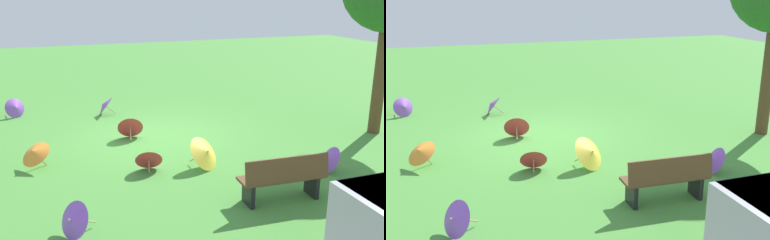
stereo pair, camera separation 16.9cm
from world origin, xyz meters
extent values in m
plane|color=#478C38|center=(0.00, 0.00, 0.00)|extent=(40.00, 40.00, 0.00)
cube|color=brown|center=(-1.15, 4.26, 0.45)|extent=(1.62, 0.52, 0.05)
cube|color=brown|center=(-1.14, 4.46, 0.68)|extent=(1.60, 0.19, 0.45)
cube|color=black|center=(-0.51, 4.23, 0.23)|extent=(0.10, 0.41, 0.45)
cube|color=black|center=(-1.79, 4.29, 0.23)|extent=(0.10, 0.41, 0.45)
cylinder|color=brown|center=(-5.55, 1.64, 1.55)|extent=(0.31, 0.31, 3.11)
cylinder|color=tan|center=(-0.27, 2.23, 0.19)|extent=(0.24, 0.30, 0.27)
cone|color=yellow|center=(-0.41, 2.41, 0.36)|extent=(0.97, 0.93, 0.72)
sphere|color=tan|center=(-0.44, 2.45, 0.40)|extent=(0.06, 0.06, 0.05)
cylinder|color=tan|center=(0.80, 2.27, 0.16)|extent=(0.08, 0.27, 0.19)
cone|color=#D8383F|center=(0.77, 2.10, 0.27)|extent=(0.65, 0.52, 0.54)
sphere|color=tan|center=(0.75, 2.06, 0.30)|extent=(0.05, 0.06, 0.05)
cylinder|color=tan|center=(2.34, 4.15, 0.18)|extent=(0.35, 0.21, 0.21)
cone|color=purple|center=(2.54, 4.27, 0.30)|extent=(0.63, 0.72, 0.59)
sphere|color=tan|center=(2.59, 4.30, 0.32)|extent=(0.06, 0.06, 0.05)
cylinder|color=tan|center=(0.72, 0.12, 0.19)|extent=(0.10, 0.38, 0.21)
cone|color=#D8383F|center=(0.68, -0.12, 0.32)|extent=(0.71, 0.52, 0.63)
sphere|color=tan|center=(0.67, -0.17, 0.34)|extent=(0.04, 0.05, 0.05)
cylinder|color=tan|center=(0.78, -2.41, 0.17)|extent=(0.29, 0.13, 0.23)
cone|color=purple|center=(0.96, -2.49, 0.31)|extent=(0.71, 0.80, 0.61)
sphere|color=tan|center=(1.01, -2.51, 0.35)|extent=(0.06, 0.05, 0.05)
cylinder|color=tan|center=(2.90, 1.13, 0.16)|extent=(0.22, 0.17, 0.33)
cone|color=orange|center=(3.03, 1.23, 0.38)|extent=(0.86, 0.87, 0.49)
sphere|color=tan|center=(3.06, 1.25, 0.43)|extent=(0.06, 0.06, 0.05)
cylinder|color=tan|center=(-2.97, 3.51, 0.17)|extent=(0.38, 0.09, 0.21)
cone|color=purple|center=(-2.74, 3.47, 0.29)|extent=(0.48, 0.65, 0.58)
sphere|color=tan|center=(-2.68, 3.46, 0.32)|extent=(0.05, 0.04, 0.05)
cylinder|color=tan|center=(3.60, -3.33, 0.20)|extent=(0.21, 0.36, 0.17)
cone|color=purple|center=(3.48, -3.11, 0.30)|extent=(0.67, 0.56, 0.60)
sphere|color=tan|center=(3.45, -3.06, 0.32)|extent=(0.05, 0.06, 0.05)
camera|label=1|loc=(2.88, 10.66, 3.74)|focal=41.67mm
camera|label=2|loc=(2.72, 10.71, 3.74)|focal=41.67mm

